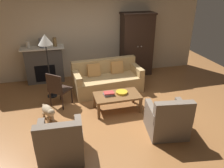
% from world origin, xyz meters
% --- Properties ---
extents(ground_plane, '(9.60, 9.60, 0.00)m').
position_xyz_m(ground_plane, '(0.00, 0.00, 0.00)').
color(ground_plane, '#9E6638').
extents(back_wall, '(7.20, 0.10, 2.80)m').
position_xyz_m(back_wall, '(0.00, 2.55, 1.40)').
color(back_wall, beige).
rests_on(back_wall, ground).
extents(fireplace, '(1.26, 0.48, 1.12)m').
position_xyz_m(fireplace, '(-1.55, 2.30, 0.57)').
color(fireplace, '#4C4947').
rests_on(fireplace, ground).
extents(armoire, '(1.06, 0.57, 2.02)m').
position_xyz_m(armoire, '(1.40, 2.22, 1.01)').
color(armoire, black).
rests_on(armoire, ground).
extents(couch, '(1.98, 0.99, 0.86)m').
position_xyz_m(couch, '(0.17, 1.23, 0.32)').
color(couch, tan).
rests_on(couch, ground).
extents(coffee_table, '(1.10, 0.60, 0.42)m').
position_xyz_m(coffee_table, '(0.15, 0.10, 0.37)').
color(coffee_table, brown).
rests_on(coffee_table, ground).
extents(fruit_bowl, '(0.28, 0.28, 0.05)m').
position_xyz_m(fruit_bowl, '(0.28, 0.15, 0.45)').
color(fruit_bowl, gold).
rests_on(fruit_bowl, coffee_table).
extents(book_stack, '(0.26, 0.19, 0.07)m').
position_xyz_m(book_stack, '(-0.05, 0.14, 0.46)').
color(book_stack, gray).
rests_on(book_stack, coffee_table).
extents(mantel_vase_cream, '(0.10, 0.10, 0.19)m').
position_xyz_m(mantel_vase_cream, '(-1.93, 2.28, 1.22)').
color(mantel_vase_cream, beige).
rests_on(mantel_vase_cream, fireplace).
extents(mantel_vase_slate, '(0.15, 0.15, 0.27)m').
position_xyz_m(mantel_vase_slate, '(-1.55, 2.28, 1.26)').
color(mantel_vase_slate, '#565B66').
rests_on(mantel_vase_slate, fireplace).
extents(mantel_vase_bronze, '(0.11, 0.11, 0.27)m').
position_xyz_m(mantel_vase_bronze, '(-1.17, 2.28, 1.25)').
color(mantel_vase_bronze, olive).
rests_on(mantel_vase_bronze, fireplace).
extents(armchair_near_left, '(0.82, 0.82, 0.88)m').
position_xyz_m(armchair_near_left, '(-1.24, -1.19, 0.32)').
color(armchair_near_left, '#756656').
rests_on(armchair_near_left, ground).
extents(armchair_near_right, '(0.88, 0.88, 0.88)m').
position_xyz_m(armchair_near_right, '(0.90, -1.03, 0.32)').
color(armchair_near_right, '#756656').
rests_on(armchair_near_right, ground).
extents(side_chair_wooden, '(0.62, 0.62, 0.90)m').
position_xyz_m(side_chair_wooden, '(-1.22, 0.64, 0.51)').
color(side_chair_wooden, black).
rests_on(side_chair_wooden, ground).
extents(floor_lamp, '(0.36, 0.36, 1.71)m').
position_xyz_m(floor_lamp, '(-1.39, 1.23, 1.48)').
color(floor_lamp, black).
rests_on(floor_lamp, ground).
extents(dog, '(0.34, 0.54, 0.39)m').
position_xyz_m(dog, '(-1.48, 0.07, 0.25)').
color(dog, tan).
rests_on(dog, ground).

